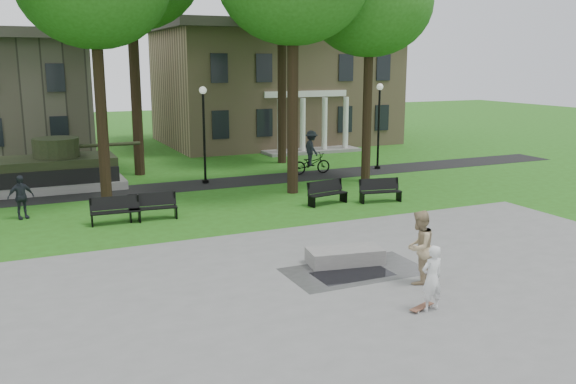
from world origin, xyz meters
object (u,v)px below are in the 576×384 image
friend_watching (419,247)px  park_bench_0 (115,210)px  concrete_block (345,256)px  skateboarder (432,278)px  cyclist (311,156)px

friend_watching → park_bench_0: size_ratio=1.10×
concrete_block → friend_watching: size_ratio=1.10×
skateboarder → cyclist: 18.46m
skateboarder → cyclist: cyclist is taller
park_bench_0 → cyclist: bearing=32.3°
concrete_block → friend_watching: friend_watching is taller
skateboarder → park_bench_0: 12.78m
skateboarder → cyclist: size_ratio=0.70×
concrete_block → park_bench_0: bearing=125.7°
friend_watching → park_bench_0: 11.76m
friend_watching → cyclist: cyclist is taller
concrete_block → park_bench_0: (-5.46, 7.58, 0.28)m
friend_watching → concrete_block: bearing=-96.5°
skateboarder → concrete_block: bearing=-90.4°
concrete_block → skateboarder: bearing=-87.7°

